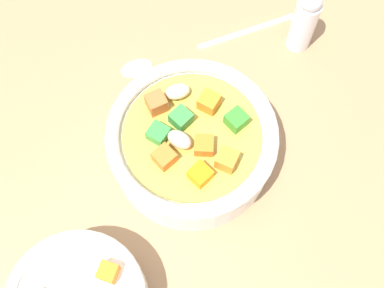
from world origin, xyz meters
The scene contains 4 objects.
ground_plane centered at (0.00, 0.00, -1.00)cm, with size 140.00×140.00×2.00cm, color #9E754F.
soup_bowl_main centered at (0.01, 0.00, 3.29)cm, with size 16.66×16.66×7.12cm.
spoon centered at (9.97, -9.25, 0.35)cm, with size 8.14×23.40×0.71cm.
pepper_shaker centered at (3.57, -18.22, 4.33)cm, with size 2.69×2.69×8.67cm.
Camera 1 is at (-15.12, 11.72, 48.32)cm, focal length 46.23 mm.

